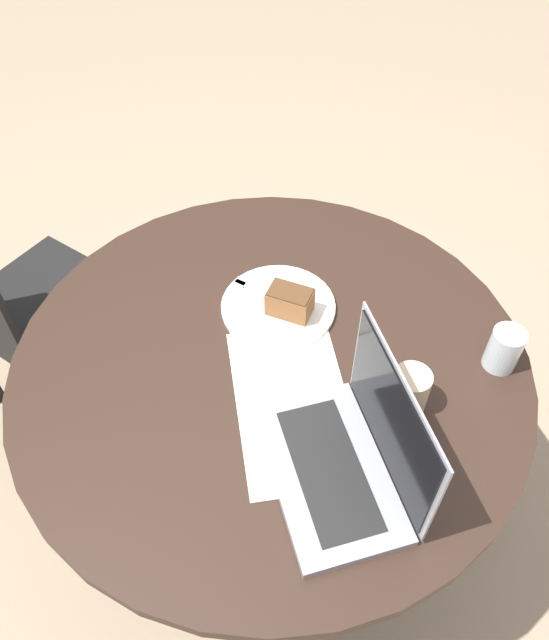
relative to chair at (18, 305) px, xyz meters
name	(u,v)px	position (x,y,z in m)	size (l,w,h in m)	color
ground_plane	(272,513)	(0.09, 0.83, -0.49)	(12.00, 12.00, 0.00)	gray
dining_table	(271,396)	(0.09, 0.83, 0.13)	(1.09, 1.09, 0.77)	black
chair	(18,305)	(0.00, 0.00, 0.00)	(0.50, 0.50, 0.98)	black
paper_document	(292,403)	(0.18, 0.91, 0.28)	(0.45, 0.39, 0.00)	white
plate	(278,307)	(-0.04, 0.79, 0.28)	(0.26, 0.26, 0.01)	silver
cake_slice	(290,302)	(-0.03, 0.82, 0.32)	(0.06, 0.10, 0.06)	brown
fork	(260,291)	(-0.06, 0.74, 0.29)	(0.05, 0.17, 0.00)	silver
coffee_glass	(410,391)	(0.10, 1.12, 0.32)	(0.07, 0.07, 0.10)	#C6AD89
water_glass	(504,349)	(-0.08, 1.28, 0.32)	(0.07, 0.07, 0.10)	silver
laptop	(347,455)	(0.28, 1.06, 0.33)	(0.39, 0.37, 0.26)	gray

